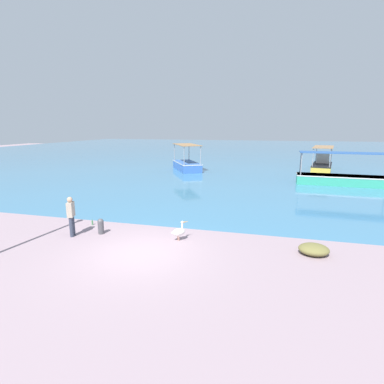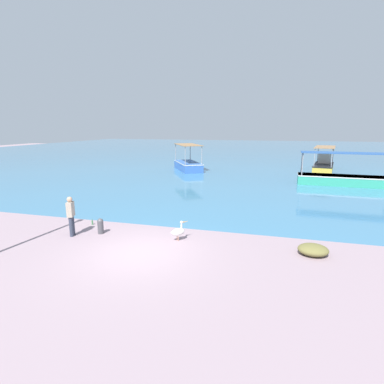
% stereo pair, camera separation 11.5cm
% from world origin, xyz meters
% --- Properties ---
extents(ground, '(120.00, 120.00, 0.00)m').
position_xyz_m(ground, '(0.00, 0.00, 0.00)').
color(ground, gray).
extents(harbor_water, '(110.00, 90.00, 0.00)m').
position_xyz_m(harbor_water, '(0.00, 48.00, 0.00)').
color(harbor_water, teal).
rests_on(harbor_water, ground).
extents(fishing_boat_outer, '(4.23, 5.36, 2.68)m').
position_xyz_m(fishing_boat_outer, '(-4.06, 20.95, 0.58)').
color(fishing_boat_outer, '#3A69BD').
rests_on(fishing_boat_outer, harbor_water).
extents(fishing_boat_far_right, '(2.88, 5.74, 2.44)m').
position_xyz_m(fishing_boat_far_right, '(9.87, 25.06, 0.60)').
color(fishing_boat_far_right, gold).
rests_on(fishing_boat_far_right, harbor_water).
extents(fishing_boat_far_left, '(7.05, 2.20, 2.55)m').
position_xyz_m(fishing_boat_far_left, '(10.09, 16.10, 0.54)').
color(fishing_boat_far_left, teal).
rests_on(fishing_boat_far_left, harbor_water).
extents(pelican, '(0.64, 0.66, 0.80)m').
position_xyz_m(pelican, '(1.03, 1.54, 0.38)').
color(pelican, '#E0997A').
rests_on(pelican, ground).
extents(mooring_bollard, '(0.26, 0.26, 0.67)m').
position_xyz_m(mooring_bollard, '(-2.44, 1.44, 0.36)').
color(mooring_bollard, '#47474C').
rests_on(mooring_bollard, ground).
extents(fisherman_standing, '(0.33, 0.45, 1.69)m').
position_xyz_m(fisherman_standing, '(-3.46, 0.90, 0.91)').
color(fisherman_standing, '#333A4B').
rests_on(fisherman_standing, ground).
extents(net_pile, '(1.07, 0.91, 0.39)m').
position_xyz_m(net_pile, '(6.13, 1.46, 0.20)').
color(net_pile, olive).
rests_on(net_pile, ground).
extents(glass_bottle, '(0.07, 0.07, 0.27)m').
position_xyz_m(glass_bottle, '(-3.48, 2.39, 0.11)').
color(glass_bottle, '#3F7F4C').
rests_on(glass_bottle, ground).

